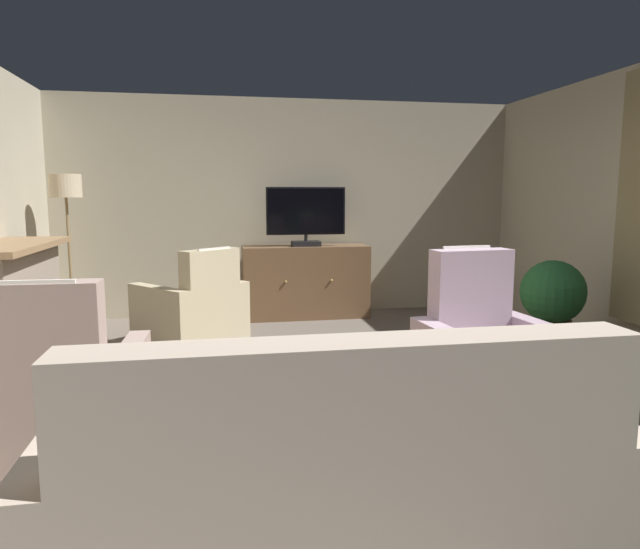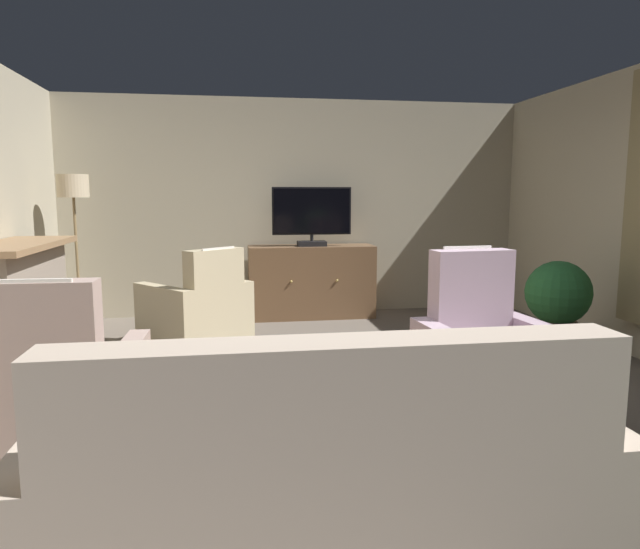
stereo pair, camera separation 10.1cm
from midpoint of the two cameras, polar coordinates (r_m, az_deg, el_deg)
name	(u,v)px [view 1 (the left image)]	position (r m, az deg, el deg)	size (l,w,h in m)	color
ground_plane	(354,411)	(4.15, 2.70, -13.50)	(6.34, 7.37, 0.04)	#665B51
wall_back	(290,208)	(7.25, -3.41, 6.71)	(6.34, 0.10, 2.68)	#B2A88E
curtain_panel_far	(639,198)	(5.85, 28.96, 6.76)	(0.10, 0.44, 2.25)	#8E7F56
rug_central	(312,407)	(4.14, -1.50, -13.17)	(2.58, 2.03, 0.01)	#8E704C
fireplace	(14,314)	(5.33, -28.89, -3.49)	(0.91, 1.63, 1.11)	#4C4C51
tv_cabinet	(305,283)	(7.01, -1.88, -0.89)	(1.53, 0.52, 0.89)	#4A3523
television	(306,215)	(6.87, -1.85, 6.01)	(0.96, 0.20, 0.71)	black
coffee_table	(294,381)	(3.39, -3.55, -10.68)	(0.91, 0.61, 0.47)	#422B19
tv_remote	(282,363)	(3.51, -4.64, -8.87)	(0.17, 0.05, 0.02)	black
sofa_floral	(341,506)	(2.29, 0.72, -22.20)	(2.15, 0.87, 1.05)	#C6B29E
armchair_in_far_corner	(193,312)	(5.94, -13.09, -3.71)	(1.22, 1.21, 1.00)	tan
armchair_beside_cabinet	(492,370)	(3.96, 16.15, -9.23)	(0.91, 0.97, 1.15)	#AD93A3
armchair_near_window	(66,400)	(3.65, -24.88, -11.41)	(0.85, 0.87, 1.08)	#A3897F
potted_plant_leafy_by_curtain	(552,300)	(5.64, 21.84, -2.44)	(0.59, 0.59, 0.91)	#99664C
cat	(164,367)	(4.86, -15.95, -8.97)	(0.49, 0.56, 0.22)	gray
floor_lamp	(67,207)	(6.54, -24.52, 6.23)	(0.32, 0.32, 1.72)	#4C4233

